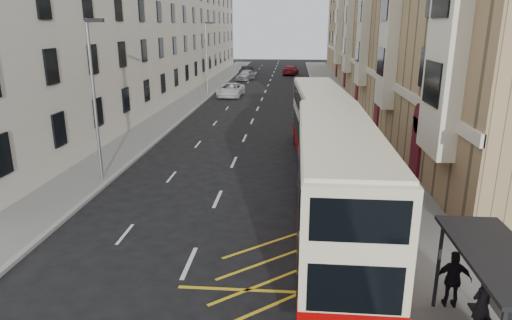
# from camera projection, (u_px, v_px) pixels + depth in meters

# --- Properties ---
(pavement_right) EXTENTS (4.00, 120.00, 0.15)m
(pavement_right) POSITION_uv_depth(u_px,v_px,m) (345.00, 117.00, 39.84)
(pavement_right) COLOR slate
(pavement_right) RESTS_ON ground
(pavement_left) EXTENTS (3.00, 120.00, 0.15)m
(pavement_left) POSITION_uv_depth(u_px,v_px,m) (171.00, 115.00, 41.06)
(pavement_left) COLOR slate
(pavement_left) RESTS_ON ground
(kerb_right) EXTENTS (0.25, 120.00, 0.15)m
(kerb_right) POSITION_uv_depth(u_px,v_px,m) (322.00, 117.00, 40.00)
(kerb_right) COLOR gray
(kerb_right) RESTS_ON ground
(kerb_left) EXTENTS (0.25, 120.00, 0.15)m
(kerb_left) POSITION_uv_depth(u_px,v_px,m) (188.00, 115.00, 40.94)
(kerb_left) COLOR gray
(kerb_left) RESTS_ON ground
(road_markings) EXTENTS (10.00, 110.00, 0.01)m
(road_markings) POSITION_uv_depth(u_px,v_px,m) (265.00, 93.00, 54.81)
(road_markings) COLOR silver
(road_markings) RESTS_ON ground
(terrace_right) EXTENTS (10.75, 79.00, 15.25)m
(terrace_right) POSITION_uv_depth(u_px,v_px,m) (396.00, 28.00, 51.86)
(terrace_right) COLOR tan
(terrace_right) RESTS_ON ground
(terrace_left) EXTENTS (9.18, 79.00, 13.25)m
(terrace_left) POSITION_uv_depth(u_px,v_px,m) (153.00, 36.00, 54.49)
(terrace_left) COLOR beige
(terrace_left) RESTS_ON ground
(bus_shelter) EXTENTS (1.65, 4.25, 2.70)m
(bus_shelter) POSITION_uv_depth(u_px,v_px,m) (509.00, 291.00, 10.19)
(bus_shelter) COLOR black
(bus_shelter) RESTS_ON pavement_right
(guard_railing) EXTENTS (0.06, 6.56, 1.01)m
(guard_railing) POSITION_uv_depth(u_px,v_px,m) (368.00, 225.00, 16.59)
(guard_railing) COLOR red
(guard_railing) RESTS_ON pavement_right
(street_lamp_near) EXTENTS (0.93, 0.18, 8.00)m
(street_lamp_near) POSITION_uv_depth(u_px,v_px,m) (95.00, 93.00, 22.47)
(street_lamp_near) COLOR gray
(street_lamp_near) RESTS_ON pavement_left
(street_lamp_far) EXTENTS (0.93, 0.18, 8.00)m
(street_lamp_far) POSITION_uv_depth(u_px,v_px,m) (207.00, 54.00, 51.13)
(street_lamp_far) COLOR gray
(street_lamp_far) RESTS_ON pavement_left
(double_decker_front) EXTENTS (2.72, 11.52, 4.58)m
(double_decker_front) POSITION_uv_depth(u_px,v_px,m) (336.00, 189.00, 15.90)
(double_decker_front) COLOR beige
(double_decker_front) RESTS_ON ground
(double_decker_rear) EXTENTS (3.12, 11.03, 4.35)m
(double_decker_rear) POSITION_uv_depth(u_px,v_px,m) (319.00, 123.00, 27.18)
(double_decker_rear) COLOR beige
(double_decker_rear) RESTS_ON ground
(pedestrian_near) EXTENTS (0.72, 0.61, 1.68)m
(pedestrian_near) POSITION_uv_depth(u_px,v_px,m) (482.00, 305.00, 11.62)
(pedestrian_near) COLOR black
(pedestrian_near) RESTS_ON pavement_right
(pedestrian_far) EXTENTS (1.02, 0.48, 1.70)m
(pedestrian_far) POSITION_uv_depth(u_px,v_px,m) (453.00, 279.00, 12.77)
(pedestrian_far) COLOR black
(pedestrian_far) RESTS_ON pavement_right
(white_van) EXTENTS (2.89, 5.58, 1.50)m
(white_van) POSITION_uv_depth(u_px,v_px,m) (231.00, 90.00, 51.64)
(white_van) COLOR silver
(white_van) RESTS_ON ground
(car_silver) EXTENTS (2.99, 4.92, 1.57)m
(car_silver) POSITION_uv_depth(u_px,v_px,m) (246.00, 75.00, 66.61)
(car_silver) COLOR #A7AAAE
(car_silver) RESTS_ON ground
(car_dark) EXTENTS (2.02, 4.37, 1.39)m
(car_dark) POSITION_uv_depth(u_px,v_px,m) (246.00, 71.00, 74.00)
(car_dark) COLOR black
(car_dark) RESTS_ON ground
(car_red) EXTENTS (2.84, 5.31, 1.46)m
(car_red) POSITION_uv_depth(u_px,v_px,m) (291.00, 70.00, 74.08)
(car_red) COLOR maroon
(car_red) RESTS_ON ground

